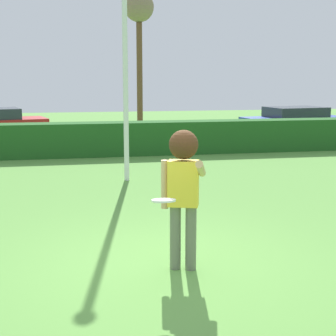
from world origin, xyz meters
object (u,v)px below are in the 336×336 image
(frisbee, at_px, (164,200))
(lamppost, at_px, (125,30))
(bare_elm_tree, at_px, (139,15))
(person, at_px, (183,180))
(parked_car_blue, at_px, (295,121))

(frisbee, bearing_deg, lamppost, 87.15)
(frisbee, height_order, bare_elm_tree, bare_elm_tree)
(person, distance_m, lamppost, 6.33)
(person, height_order, lamppost, lamppost)
(person, height_order, bare_elm_tree, bare_elm_tree)
(frisbee, height_order, parked_car_blue, parked_car_blue)
(frisbee, distance_m, bare_elm_tree, 21.12)
(frisbee, bearing_deg, bare_elm_tree, 82.69)
(person, bearing_deg, parked_car_blue, 59.90)
(frisbee, relative_size, bare_elm_tree, 0.04)
(frisbee, xyz_separation_m, lamppost, (0.32, 6.49, 2.42))
(person, xyz_separation_m, frisbee, (-0.37, -0.60, -0.10))
(person, relative_size, bare_elm_tree, 0.27)
(lamppost, bearing_deg, person, -89.59)
(person, relative_size, frisbee, 6.50)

